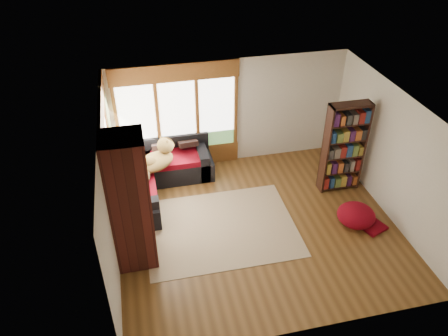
{
  "coord_description": "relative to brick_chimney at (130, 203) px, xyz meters",
  "views": [
    {
      "loc": [
        -2.12,
        -6.31,
        5.99
      ],
      "look_at": [
        -0.5,
        0.81,
        0.95
      ],
      "focal_mm": 35.0,
      "sensor_mm": 36.0,
      "label": 1
    }
  ],
  "objects": [
    {
      "name": "sectional_sofa",
      "position": [
        0.45,
        2.05,
        -1.0
      ],
      "size": [
        2.2,
        2.2,
        0.8
      ],
      "rotation": [
        0.0,
        0.0,
        -0.06
      ],
      "color": "black",
      "rests_on": "ground"
    },
    {
      "name": "throw_pillows",
      "position": [
        0.53,
        2.1,
        -0.54
      ],
      "size": [
        1.98,
        1.68,
        0.45
      ],
      "color": "black",
      "rests_on": "sectional_sofa"
    },
    {
      "name": "bookshelf",
      "position": [
        4.54,
        1.21,
        -0.26
      ],
      "size": [
        0.89,
        0.3,
        2.08
      ],
      "color": "#351A11",
      "rests_on": "ground"
    },
    {
      "name": "dog_tan",
      "position": [
        0.63,
        2.05,
        -0.5
      ],
      "size": [
        1.08,
        1.02,
        0.53
      ],
      "rotation": [
        0.0,
        0.0,
        0.64
      ],
      "color": "brown",
      "rests_on": "sectional_sofa"
    },
    {
      "name": "windows_back",
      "position": [
        1.2,
        2.82,
        0.05
      ],
      "size": [
        2.82,
        0.1,
        1.9
      ],
      "color": "brown",
      "rests_on": "wall_back"
    },
    {
      "name": "brick_chimney",
      "position": [
        0.0,
        0.0,
        0.0
      ],
      "size": [
        0.7,
        0.7,
        2.6
      ],
      "primitive_type": "cube",
      "color": "#471914",
      "rests_on": "ground"
    },
    {
      "name": "wall_right",
      "position": [
        5.15,
        0.35,
        0.0
      ],
      "size": [
        0.04,
        5.0,
        2.6
      ],
      "primitive_type": "cube",
      "color": "silver",
      "rests_on": "ground"
    },
    {
      "name": "area_rug",
      "position": [
        1.66,
        0.44,
        -1.29
      ],
      "size": [
        3.01,
        2.31,
        0.01
      ],
      "primitive_type": "cube",
      "rotation": [
        0.0,
        0.0,
        -0.01
      ],
      "color": "beige",
      "rests_on": "ground"
    },
    {
      "name": "wall_front",
      "position": [
        2.4,
        -2.15,
        0.0
      ],
      "size": [
        5.5,
        0.04,
        2.6
      ],
      "primitive_type": "cube",
      "color": "silver",
      "rests_on": "ground"
    },
    {
      "name": "roller_blind",
      "position": [
        -0.29,
        2.38,
        0.45
      ],
      "size": [
        0.03,
        0.72,
        0.9
      ],
      "primitive_type": "cube",
      "color": "olive",
      "rests_on": "wall_left"
    },
    {
      "name": "wall_left",
      "position": [
        -0.35,
        0.35,
        0.0
      ],
      "size": [
        0.04,
        5.0,
        2.6
      ],
      "primitive_type": "cube",
      "color": "silver",
      "rests_on": "ground"
    },
    {
      "name": "windows_left",
      "position": [
        -0.32,
        1.55,
        0.05
      ],
      "size": [
        0.1,
        2.62,
        1.9
      ],
      "color": "brown",
      "rests_on": "wall_left"
    },
    {
      "name": "wall_back",
      "position": [
        2.4,
        2.85,
        0.0
      ],
      "size": [
        5.5,
        0.04,
        2.6
      ],
      "primitive_type": "cube",
      "color": "silver",
      "rests_on": "ground"
    },
    {
      "name": "ceiling",
      "position": [
        2.4,
        0.35,
        1.3
      ],
      "size": [
        5.5,
        5.5,
        0.0
      ],
      "primitive_type": "plane",
      "color": "white"
    },
    {
      "name": "dog_brindle",
      "position": [
        0.19,
        1.63,
        -0.55
      ],
      "size": [
        0.57,
        0.82,
        0.42
      ],
      "rotation": [
        0.0,
        0.0,
        1.43
      ],
      "color": "#3C291B",
      "rests_on": "sectional_sofa"
    },
    {
      "name": "pouf",
      "position": [
        4.37,
        -0.02,
        -1.08
      ],
      "size": [
        0.77,
        0.77,
        0.41
      ],
      "primitive_type": "ellipsoid",
      "rotation": [
        0.0,
        0.0,
        0.01
      ],
      "color": "maroon",
      "rests_on": "area_rug"
    },
    {
      "name": "floor",
      "position": [
        2.4,
        0.35,
        -1.3
      ],
      "size": [
        5.5,
        5.5,
        0.0
      ],
      "primitive_type": "plane",
      "color": "#563617",
      "rests_on": "ground"
    }
  ]
}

